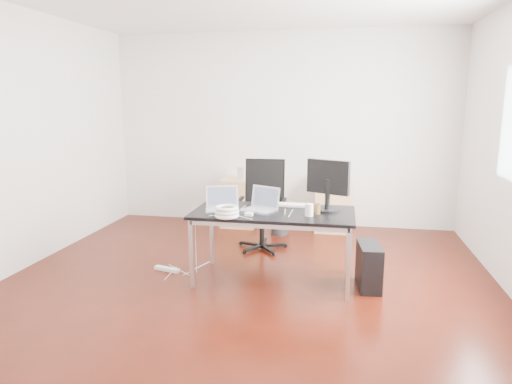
% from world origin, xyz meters
% --- Properties ---
extents(room_shell, '(5.00, 5.00, 5.00)m').
position_xyz_m(room_shell, '(0.04, 0.00, 1.40)').
color(room_shell, '#340D06').
rests_on(room_shell, ground).
extents(desk, '(1.60, 0.80, 0.73)m').
position_xyz_m(desk, '(0.24, 0.21, 0.68)').
color(desk, black).
rests_on(desk, ground).
extents(office_chair, '(0.49, 0.51, 1.08)m').
position_xyz_m(office_chair, '(-0.05, 1.28, 0.61)').
color(office_chair, black).
rests_on(office_chair, ground).
extents(filing_cabinet_left, '(0.50, 0.50, 0.70)m').
position_xyz_m(filing_cabinet_left, '(-0.56, 2.23, 0.35)').
color(filing_cabinet_left, tan).
rests_on(filing_cabinet_left, ground).
extents(filing_cabinet_right, '(0.50, 0.50, 0.70)m').
position_xyz_m(filing_cabinet_right, '(0.80, 2.23, 0.35)').
color(filing_cabinet_right, tan).
rests_on(filing_cabinet_right, ground).
extents(pc_tower, '(0.25, 0.47, 0.44)m').
position_xyz_m(pc_tower, '(1.20, 0.20, 0.22)').
color(pc_tower, black).
rests_on(pc_tower, ground).
extents(wastebasket, '(0.31, 0.31, 0.28)m').
position_xyz_m(wastebasket, '(0.08, 1.88, 0.14)').
color(wastebasket, black).
rests_on(wastebasket, ground).
extents(power_strip, '(0.31, 0.13, 0.04)m').
position_xyz_m(power_strip, '(-0.93, 0.25, 0.02)').
color(power_strip, white).
rests_on(power_strip, ground).
extents(laptop_left, '(0.39, 0.34, 0.23)m').
position_xyz_m(laptop_left, '(-0.28, 0.17, 0.79)').
color(laptop_left, silver).
rests_on(laptop_left, desk).
extents(laptop_right, '(0.41, 0.37, 0.23)m').
position_xyz_m(laptop_right, '(0.12, 0.22, 0.79)').
color(laptop_right, silver).
rests_on(laptop_right, desk).
extents(monitor, '(0.43, 0.26, 0.51)m').
position_xyz_m(monitor, '(0.77, 0.35, 1.01)').
color(monitor, black).
rests_on(monitor, desk).
extents(keyboard, '(0.44, 0.14, 0.02)m').
position_xyz_m(keyboard, '(0.45, 0.47, 0.74)').
color(keyboard, white).
rests_on(keyboard, desk).
extents(cup_white, '(0.09, 0.09, 0.12)m').
position_xyz_m(cup_white, '(0.61, 0.08, 0.79)').
color(cup_white, white).
rests_on(cup_white, desk).
extents(cup_brown, '(0.08, 0.08, 0.10)m').
position_xyz_m(cup_brown, '(0.67, 0.18, 0.78)').
color(cup_brown, brown).
rests_on(cup_brown, desk).
extents(cable_coil, '(0.24, 0.24, 0.11)m').
position_xyz_m(cable_coil, '(-0.15, -0.11, 0.78)').
color(cable_coil, white).
rests_on(cable_coil, desk).
extents(power_adapter, '(0.08, 0.08, 0.03)m').
position_xyz_m(power_adapter, '(0.04, -0.01, 0.74)').
color(power_adapter, white).
rests_on(power_adapter, desk).
extents(speaker, '(0.10, 0.10, 0.18)m').
position_xyz_m(speaker, '(-0.53, 2.17, 0.79)').
color(speaker, '#9E9E9E').
rests_on(speaker, filing_cabinet_left).
extents(navy_garment, '(0.34, 0.30, 0.09)m').
position_xyz_m(navy_garment, '(0.72, 2.21, 0.74)').
color(navy_garment, black).
rests_on(navy_garment, filing_cabinet_right).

